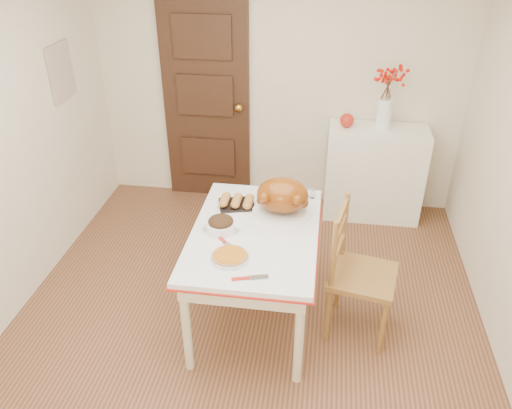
% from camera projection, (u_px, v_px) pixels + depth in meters
% --- Properties ---
extents(floor, '(3.50, 4.00, 0.00)m').
position_uv_depth(floor, '(245.00, 329.00, 3.73)').
color(floor, '#55301E').
rests_on(floor, ground).
extents(wall_back, '(3.50, 0.00, 2.50)m').
position_uv_depth(wall_back, '(278.00, 81.00, 4.79)').
color(wall_back, beige).
rests_on(wall_back, ground).
extents(door_back, '(0.85, 0.06, 2.06)m').
position_uv_depth(door_back, '(206.00, 101.00, 4.96)').
color(door_back, black).
rests_on(door_back, ground).
extents(photo_board, '(0.03, 0.35, 0.45)m').
position_uv_depth(photo_board, '(61.00, 71.00, 4.20)').
color(photo_board, beige).
rests_on(photo_board, ground).
extents(sideboard, '(0.91, 0.41, 0.91)m').
position_uv_depth(sideboard, '(374.00, 173.00, 4.89)').
color(sideboard, white).
rests_on(sideboard, floor).
extents(kitchen_table, '(0.88, 1.29, 0.77)m').
position_uv_depth(kitchen_table, '(255.00, 275.00, 3.66)').
color(kitchen_table, white).
rests_on(kitchen_table, floor).
extents(chair_oak, '(0.52, 0.52, 1.00)m').
position_uv_depth(chair_oak, '(363.00, 273.00, 3.50)').
color(chair_oak, '#A16B29').
rests_on(chair_oak, floor).
extents(berry_vase, '(0.31, 0.31, 0.59)m').
position_uv_depth(berry_vase, '(386.00, 98.00, 4.50)').
color(berry_vase, white).
rests_on(berry_vase, sideboard).
extents(apple, '(0.13, 0.13, 0.13)m').
position_uv_depth(apple, '(347.00, 120.00, 4.66)').
color(apple, red).
rests_on(apple, sideboard).
extents(turkey_platter, '(0.50, 0.44, 0.27)m').
position_uv_depth(turkey_platter, '(282.00, 197.00, 3.59)').
color(turkey_platter, '#74300A').
rests_on(turkey_platter, kitchen_table).
extents(pumpkin_pie, '(0.24, 0.24, 0.05)m').
position_uv_depth(pumpkin_pie, '(230.00, 256.00, 3.18)').
color(pumpkin_pie, '#B56313').
rests_on(pumpkin_pie, kitchen_table).
extents(stuffing_dish, '(0.28, 0.23, 0.10)m').
position_uv_depth(stuffing_dish, '(221.00, 224.00, 3.45)').
color(stuffing_dish, '#422915').
rests_on(stuffing_dish, kitchen_table).
extents(rolls_tray, '(0.30, 0.26, 0.07)m').
position_uv_depth(rolls_tray, '(237.00, 201.00, 3.74)').
color(rolls_tray, '#C38030').
rests_on(rolls_tray, kitchen_table).
extents(pie_server, '(0.23, 0.12, 0.01)m').
position_uv_depth(pie_server, '(250.00, 278.00, 3.02)').
color(pie_server, silver).
rests_on(pie_server, kitchen_table).
extents(carving_knife, '(0.22, 0.23, 0.01)m').
position_uv_depth(carving_knife, '(228.00, 245.00, 3.31)').
color(carving_knife, silver).
rests_on(carving_knife, kitchen_table).
extents(drinking_glass, '(0.08, 0.08, 0.11)m').
position_uv_depth(drinking_glass, '(274.00, 190.00, 3.85)').
color(drinking_glass, white).
rests_on(drinking_glass, kitchen_table).
extents(shaker_pair, '(0.09, 0.05, 0.08)m').
position_uv_depth(shaker_pair, '(309.00, 193.00, 3.84)').
color(shaker_pair, white).
rests_on(shaker_pair, kitchen_table).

